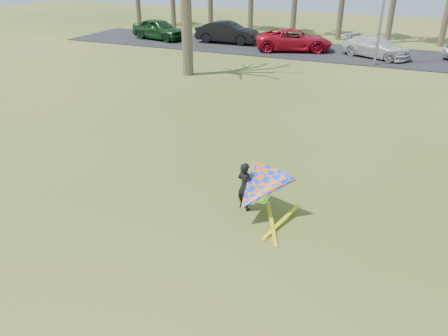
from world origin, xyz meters
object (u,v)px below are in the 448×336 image
at_px(car_1, 227,32).
at_px(car_3, 376,47).
at_px(car_0, 159,29).
at_px(car_2, 294,40).
at_px(kite_flyer, 257,189).

relative_size(car_1, car_3, 1.05).
height_order(car_0, car_1, car_1).
xyz_separation_m(car_2, car_3, (5.87, -0.04, -0.08)).
height_order(car_2, kite_flyer, kite_flyer).
distance_m(car_3, kite_flyer, 22.73).
distance_m(car_0, car_2, 11.71).
bearing_deg(car_0, kite_flyer, -131.98).
distance_m(car_0, car_1, 6.00).
bearing_deg(car_0, car_2, -79.33).
distance_m(car_0, kite_flyer, 28.52).
relative_size(car_0, car_2, 0.87).
distance_m(car_1, car_2, 5.82).
bearing_deg(car_3, car_2, 113.26).
height_order(car_2, car_3, car_2).
xyz_separation_m(car_1, car_2, (5.75, -0.92, -0.06)).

